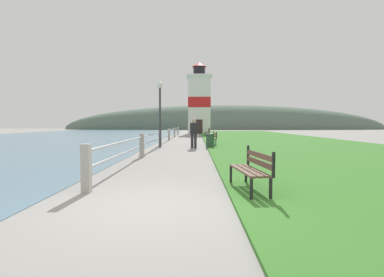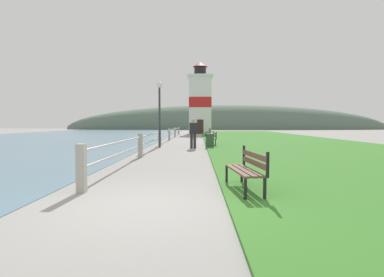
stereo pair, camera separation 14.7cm
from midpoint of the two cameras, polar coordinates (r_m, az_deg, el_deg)
ground_plane at (r=5.52m, az=-9.04°, el=-12.55°), size 160.00×160.00×0.00m
grass_verge at (r=25.93m, az=15.81°, el=-0.39°), size 12.00×59.42×0.06m
water_strip at (r=29.22m, az=-29.77°, el=-0.35°), size 24.00×95.08×0.01m
seawall_railing at (r=22.71m, az=-4.95°, el=0.74°), size 0.18×32.85×1.03m
park_bench_near at (r=6.50m, az=11.18°, el=-5.38°), size 0.66×1.72×0.94m
park_bench_midway at (r=19.83m, az=4.14°, el=0.21°), size 0.56×1.97×0.94m
park_bench_far at (r=33.34m, az=3.29°, el=1.30°), size 0.67×1.70×0.94m
lighthouse at (r=43.76m, az=1.65°, el=7.00°), size 3.62×3.62×10.31m
person_strolling at (r=17.56m, az=0.46°, el=1.22°), size 0.45×0.27×1.75m
trash_bin at (r=17.93m, az=3.63°, el=-0.44°), size 0.54×0.54×0.84m
lamp_post at (r=18.30m, az=-5.98°, el=6.87°), size 0.36×0.36×3.96m
distant_hillside at (r=75.19m, az=6.47°, el=1.76°), size 80.00×16.00×12.00m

